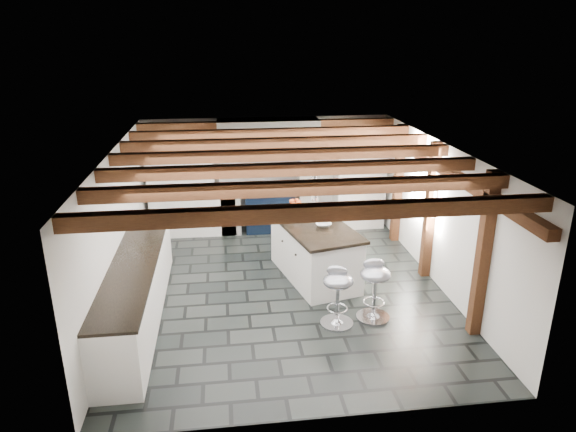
{
  "coord_description": "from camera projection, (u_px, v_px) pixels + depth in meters",
  "views": [
    {
      "loc": [
        -0.9,
        -7.37,
        3.91
      ],
      "look_at": [
        0.1,
        0.4,
        1.1
      ],
      "focal_mm": 32.0,
      "sensor_mm": 36.0,
      "label": 1
    }
  ],
  "objects": [
    {
      "name": "range_cooker",
      "position": [
        269.0,
        208.0,
        10.65
      ],
      "size": [
        1.0,
        0.63,
        0.99
      ],
      "color": "black",
      "rests_on": "ground"
    },
    {
      "name": "kitchen_island",
      "position": [
        315.0,
        251.0,
        8.55
      ],
      "size": [
        1.4,
        2.07,
        1.25
      ],
      "rotation": [
        0.0,
        0.0,
        0.24
      ],
      "color": "white",
      "rests_on": "ground"
    },
    {
      "name": "room_shell",
      "position": [
        242.0,
        201.0,
        9.19
      ],
      "size": [
        6.0,
        6.03,
        6.0
      ],
      "color": "white",
      "rests_on": "ground"
    },
    {
      "name": "bar_stool_far",
      "position": [
        338.0,
        290.0,
        7.12
      ],
      "size": [
        0.55,
        0.55,
        0.87
      ],
      "rotation": [
        0.0,
        0.0,
        -0.38
      ],
      "color": "silver",
      "rests_on": "ground"
    },
    {
      "name": "bar_stool_near",
      "position": [
        375.0,
        283.0,
        7.26
      ],
      "size": [
        0.48,
        0.48,
        0.9
      ],
      "rotation": [
        0.0,
        0.0,
        -0.1
      ],
      "color": "silver",
      "rests_on": "ground"
    },
    {
      "name": "ground",
      "position": [
        285.0,
        288.0,
        8.3
      ],
      "size": [
        6.0,
        6.0,
        0.0
      ],
      "primitive_type": "plane",
      "color": "black",
      "rests_on": "ground"
    }
  ]
}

